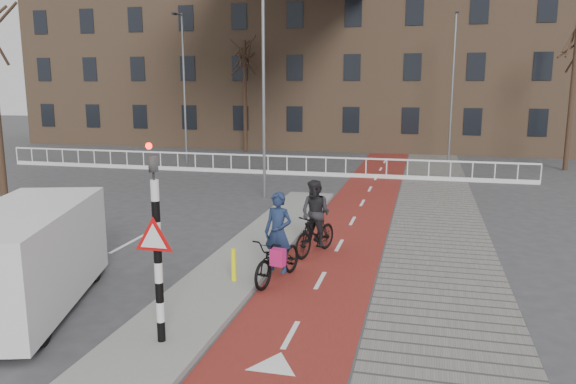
# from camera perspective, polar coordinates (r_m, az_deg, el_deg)

# --- Properties ---
(ground) EXTENTS (120.00, 120.00, 0.00)m
(ground) POSITION_cam_1_polar(r_m,az_deg,el_deg) (11.98, -5.73, -11.55)
(ground) COLOR #38383A
(ground) RESTS_ON ground
(bike_lane) EXTENTS (2.50, 60.00, 0.01)m
(bike_lane) POSITION_cam_1_polar(r_m,az_deg,el_deg) (21.04, 7.26, -1.66)
(bike_lane) COLOR maroon
(bike_lane) RESTS_ON ground
(sidewalk) EXTENTS (3.00, 60.00, 0.01)m
(sidewalk) POSITION_cam_1_polar(r_m,az_deg,el_deg) (20.92, 14.91, -2.02)
(sidewalk) COLOR slate
(sidewalk) RESTS_ON ground
(curb_island) EXTENTS (1.80, 16.00, 0.12)m
(curb_island) POSITION_cam_1_polar(r_m,az_deg,el_deg) (15.74, -3.30, -5.71)
(curb_island) COLOR gray
(curb_island) RESTS_ON ground
(traffic_signal) EXTENTS (0.80, 0.80, 3.68)m
(traffic_signal) POSITION_cam_1_polar(r_m,az_deg,el_deg) (9.80, -13.22, -4.63)
(traffic_signal) COLOR black
(traffic_signal) RESTS_ON curb_island
(bollard) EXTENTS (0.12, 0.12, 0.75)m
(bollard) POSITION_cam_1_polar(r_m,az_deg,el_deg) (13.00, -5.54, -7.37)
(bollard) COLOR #F8F40D
(bollard) RESTS_ON curb_island
(cyclist_near) EXTENTS (1.19, 2.17, 2.12)m
(cyclist_near) POSITION_cam_1_polar(r_m,az_deg,el_deg) (13.12, -1.00, -6.10)
(cyclist_near) COLOR black
(cyclist_near) RESTS_ON bike_lane
(cyclist_far) EXTENTS (1.20, 1.97, 2.04)m
(cyclist_far) POSITION_cam_1_polar(r_m,az_deg,el_deg) (15.15, 2.80, -3.27)
(cyclist_far) COLOR black
(cyclist_far) RESTS_ON bike_lane
(van) EXTENTS (3.30, 5.25, 2.10)m
(van) POSITION_cam_1_polar(r_m,az_deg,el_deg) (12.60, -25.20, -6.08)
(van) COLOR silver
(van) RESTS_ON ground
(railing) EXTENTS (28.00, 0.10, 0.99)m
(railing) POSITION_cam_1_polar(r_m,az_deg,el_deg) (29.09, -3.94, 2.51)
(railing) COLOR silver
(railing) RESTS_ON ground
(townhouse_row) EXTENTS (46.00, 10.00, 15.90)m
(townhouse_row) POSITION_cam_1_polar(r_m,az_deg,el_deg) (43.07, 4.84, 15.25)
(townhouse_row) COLOR #7F6047
(townhouse_row) RESTS_ON ground
(tree_mid) EXTENTS (0.26, 0.26, 7.36)m
(tree_mid) POSITION_cam_1_polar(r_m,az_deg,el_deg) (38.18, -4.39, 9.60)
(tree_mid) COLOR black
(tree_mid) RESTS_ON ground
(tree_right) EXTENTS (0.26, 0.26, 7.85)m
(tree_right) POSITION_cam_1_polar(r_m,az_deg,el_deg) (33.27, 26.88, 8.68)
(tree_right) COLOR black
(tree_right) RESTS_ON ground
(streetlight_near) EXTENTS (0.12, 0.12, 7.90)m
(streetlight_near) POSITION_cam_1_polar(r_m,az_deg,el_deg) (22.54, -2.48, 9.37)
(streetlight_near) COLOR slate
(streetlight_near) RESTS_ON ground
(streetlight_left) EXTENTS (0.12, 0.12, 8.45)m
(streetlight_left) POSITION_cam_1_polar(r_m,az_deg,el_deg) (33.36, -10.48, 10.20)
(streetlight_left) COLOR slate
(streetlight_left) RESTS_ON ground
(streetlight_right) EXTENTS (0.12, 0.12, 8.55)m
(streetlight_right) POSITION_cam_1_polar(r_m,az_deg,el_deg) (34.08, 16.35, 10.03)
(streetlight_right) COLOR slate
(streetlight_right) RESTS_ON ground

